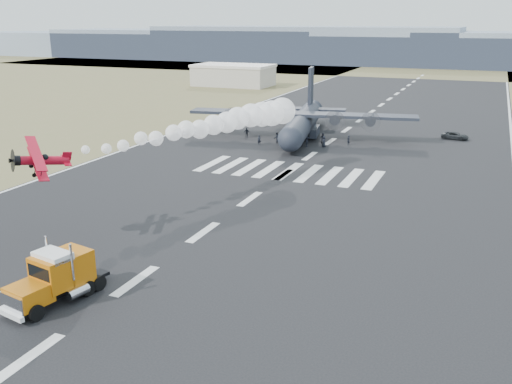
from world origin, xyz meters
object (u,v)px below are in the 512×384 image
Objects in this scene: hangar_left at (233,75)px; support_vehicle at (455,136)px; crew_e at (324,141)px; transport_aircraft at (303,121)px; crew_a at (348,140)px; semi_truck at (56,277)px; crew_c at (307,142)px; crew_b at (323,138)px; aerobatic_biplane at (40,160)px; crew_d at (247,132)px; crew_f at (278,139)px; crew_h at (277,137)px; crew_g at (259,140)px.

hangar_left is 5.26× the size of support_vehicle.
crew_e reaches higher than support_vehicle.
transport_aircraft is 9.14m from crew_e.
crew_a is 0.89× the size of crew_e.
hangar_left is 2.70× the size of semi_truck.
crew_b is at bearing -20.12° from crew_c.
crew_d is (-2.30, 53.80, -7.16)m from aerobatic_biplane.
semi_truck is at bearing 19.58° from crew_a.
aerobatic_biplane is 0.14× the size of transport_aircraft.
hangar_left is 0.61× the size of transport_aircraft.
aerobatic_biplane is 3.23× the size of crew_d.
crew_e is (-3.42, -3.13, 0.10)m from crew_a.
hangar_left is 14.66× the size of crew_a.
support_vehicle is 2.49× the size of crew_e.
transport_aircraft is 10.37m from crew_d.
crew_f is at bearing -36.01° from crew_d.
crew_h is at bearing -52.31° from crew_a.
crew_a is 15.18m from crew_g.
transport_aircraft is 23.70× the size of crew_d.
crew_g is (-4.75, -9.24, -2.17)m from transport_aircraft.
crew_f is 3.41m from crew_g.
support_vehicle is (72.05, -62.68, -2.76)m from hangar_left.
semi_truck is 5.44× the size of crew_a.
hangar_left is 13.47× the size of crew_b.
support_vehicle is 27.57m from crew_c.
crew_h is (-8.67, 0.63, -0.07)m from crew_e.
crew_d is (36.91, -74.94, -2.56)m from hangar_left.
crew_h is (-2.77, -6.04, -2.13)m from transport_aircraft.
crew_b is (11.96, 53.81, -7.10)m from aerobatic_biplane.
semi_truck reaches higher than crew_a.
crew_h is at bearing -60.55° from hangar_left.
crew_h reaches higher than crew_g.
transport_aircraft reaches higher than crew_h.
support_vehicle is (23.59, 75.41, -1.31)m from semi_truck.
crew_b is 7.78m from crew_f.
transport_aircraft is at bearing -56.92° from hangar_left.
crew_e is 8.20m from crew_f.
crew_f is (-8.20, -0.20, -0.13)m from crew_e.
semi_truck is 4.86× the size of crew_e.
aerobatic_biplane is 52.32m from crew_h.
crew_b is 1.05× the size of crew_c.
crew_c is (49.57, -78.64, -2.54)m from hangar_left.
transport_aircraft is 6.97m from crew_h.
transport_aircraft reaches higher than semi_truck.
support_vehicle is 24.92m from crew_e.
aerobatic_biplane is at bearing -100.67° from crew_d.
semi_truck is 5.57× the size of crew_g.
aerobatic_biplane is 3.35× the size of crew_g.
hangar_left is at bearing 92.99° from crew_g.
aerobatic_biplane is at bearing 9.15° from crew_a.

